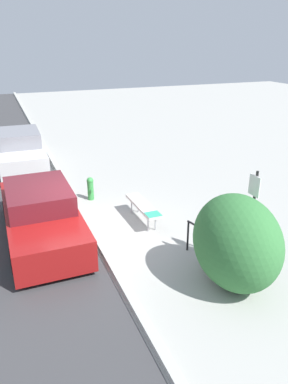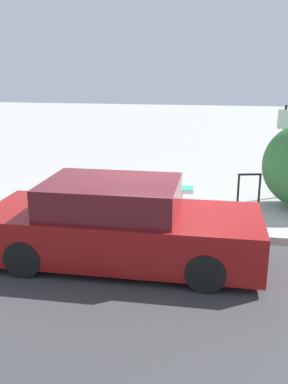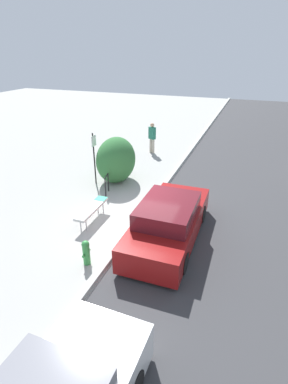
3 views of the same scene
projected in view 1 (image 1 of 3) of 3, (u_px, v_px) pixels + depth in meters
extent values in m
plane|color=#9E9E99|center=(95.00, 237.00, 9.99)|extent=(60.00, 60.00, 0.00)
cube|color=#A8A8A3|center=(95.00, 235.00, 9.96)|extent=(60.00, 0.20, 0.13)
cylinder|color=#99999E|center=(132.00, 206.00, 11.27)|extent=(0.04, 0.04, 0.45)
cylinder|color=#99999E|center=(148.00, 224.00, 10.21)|extent=(0.04, 0.04, 0.45)
cylinder|color=#99999E|center=(138.00, 205.00, 11.35)|extent=(0.04, 0.04, 0.45)
cylinder|color=#99999E|center=(155.00, 223.00, 10.28)|extent=(0.04, 0.04, 0.45)
cube|color=silver|center=(143.00, 206.00, 10.68)|extent=(1.79, 0.43, 0.09)
cube|color=teal|center=(153.00, 214.00, 10.05)|extent=(0.37, 0.40, 0.01)
cylinder|color=black|center=(188.00, 236.00, 9.23)|extent=(0.05, 0.05, 0.80)
cylinder|color=black|center=(202.00, 244.00, 8.86)|extent=(0.05, 0.05, 0.80)
cylinder|color=black|center=(196.00, 225.00, 8.89)|extent=(0.55, 0.17, 0.05)
cylinder|color=black|center=(252.00, 219.00, 8.40)|extent=(0.06, 0.06, 2.30)
cube|color=white|center=(254.00, 186.00, 8.08)|extent=(0.36, 0.02, 0.46)
cylinder|color=#338C3F|center=(91.00, 191.00, 12.22)|extent=(0.20, 0.20, 0.60)
sphere|color=#338C3F|center=(90.00, 181.00, 12.09)|extent=(0.22, 0.22, 0.22)
cylinder|color=#338C3F|center=(89.00, 188.00, 12.32)|extent=(0.08, 0.07, 0.07)
cylinder|color=#338C3F|center=(92.00, 191.00, 12.08)|extent=(0.08, 0.07, 0.07)
ellipsoid|color=#337038|center=(236.00, 243.00, 7.71)|extent=(2.18, 1.65, 2.04)
cylinder|color=black|center=(86.00, 247.00, 8.95)|extent=(0.60, 0.18, 0.60)
cylinder|color=black|center=(15.00, 261.00, 8.39)|extent=(0.60, 0.18, 0.60)
cylinder|color=black|center=(63.00, 202.00, 11.37)|extent=(0.60, 0.18, 0.60)
cylinder|color=black|center=(7.00, 211.00, 10.80)|extent=(0.60, 0.18, 0.60)
cube|color=maroon|center=(42.00, 220.00, 9.80)|extent=(4.56, 1.80, 0.75)
cube|color=#59171F|center=(38.00, 196.00, 9.72)|extent=(2.19, 1.61, 0.53)
cylinder|color=black|center=(46.00, 168.00, 14.33)|extent=(0.60, 0.19, 0.60)
cylinder|color=black|center=(2.00, 173.00, 13.82)|extent=(0.60, 0.19, 0.60)
cylinder|color=black|center=(38.00, 150.00, 16.71)|extent=(0.60, 0.19, 0.60)
cylinder|color=black|center=(1.00, 153.00, 16.20)|extent=(0.60, 0.19, 0.60)
cube|color=silver|center=(21.00, 155.00, 15.18)|extent=(4.46, 1.81, 0.82)
cube|color=gray|center=(19.00, 138.00, 15.07)|extent=(2.16, 1.59, 0.57)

